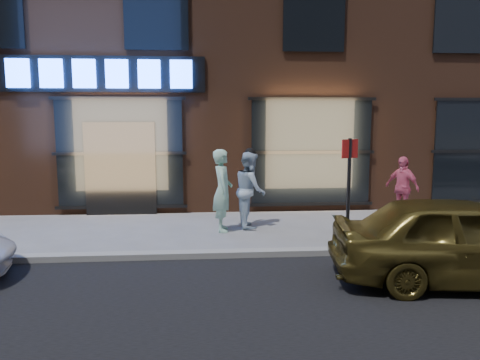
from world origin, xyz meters
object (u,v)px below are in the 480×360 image
object	(u,v)px
man_cap	(250,189)
passerby	(402,187)
man_bowtie	(223,190)
sign_post	(349,184)
gold_sedan	(465,240)

from	to	relation	value
man_cap	passerby	world-z (taller)	man_cap
man_bowtie	sign_post	bearing A→B (deg)	-129.75
man_bowtie	sign_post	distance (m)	2.96
man_cap	man_bowtie	bearing A→B (deg)	115.03
man_bowtie	man_cap	xyz separation A→B (m)	(0.65, 0.33, -0.04)
passerby	sign_post	distance (m)	3.67
man_bowtie	man_cap	bearing A→B (deg)	-63.13
man_cap	passerby	size ratio (longest dim) A/B	1.13
gold_sedan	sign_post	world-z (taller)	sign_post
man_bowtie	gold_sedan	world-z (taller)	man_bowtie
man_bowtie	gold_sedan	xyz separation A→B (m)	(3.56, -3.61, -0.23)
man_bowtie	gold_sedan	size ratio (longest dim) A/B	0.46
passerby	gold_sedan	world-z (taller)	passerby
man_bowtie	gold_sedan	bearing A→B (deg)	-135.55
sign_post	passerby	bearing A→B (deg)	30.92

